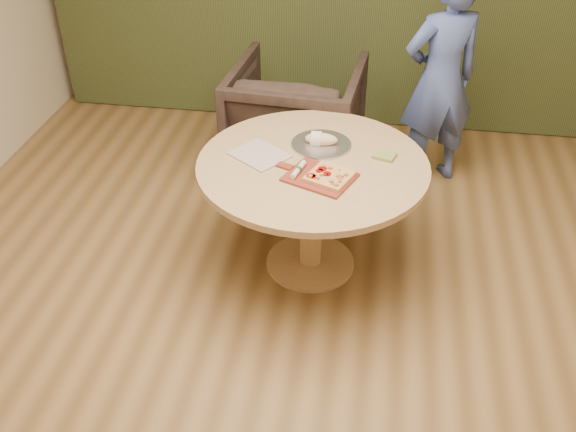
% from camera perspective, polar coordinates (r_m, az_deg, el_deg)
% --- Properties ---
extents(room_shell, '(5.04, 6.04, 2.84)m').
position_cam_1_polar(room_shell, '(2.61, -0.94, 7.79)').
color(room_shell, olive).
rests_on(room_shell, ground).
extents(pedestal_table, '(1.33, 1.33, 0.75)m').
position_cam_1_polar(pedestal_table, '(3.72, 2.17, 2.92)').
color(pedestal_table, tan).
rests_on(pedestal_table, ground).
extents(pizza_paddle, '(0.47, 0.39, 0.01)m').
position_cam_1_polar(pizza_paddle, '(3.51, 2.70, 3.51)').
color(pizza_paddle, maroon).
rests_on(pizza_paddle, pedestal_table).
extents(flatbread_pizza, '(0.29, 0.29, 0.04)m').
position_cam_1_polar(flatbread_pizza, '(3.48, 3.70, 3.56)').
color(flatbread_pizza, '#E29D58').
rests_on(flatbread_pizza, pizza_paddle).
extents(cutlery_roll, '(0.07, 0.20, 0.03)m').
position_cam_1_polar(cutlery_roll, '(3.52, 0.93, 4.15)').
color(cutlery_roll, beige).
rests_on(cutlery_roll, pizza_paddle).
extents(newspaper, '(0.39, 0.38, 0.01)m').
position_cam_1_polar(newspaper, '(3.71, -2.53, 5.45)').
color(newspaper, silver).
rests_on(newspaper, pedestal_table).
extents(serving_tray, '(0.36, 0.36, 0.02)m').
position_cam_1_polar(serving_tray, '(3.81, 2.96, 6.36)').
color(serving_tray, silver).
rests_on(serving_tray, pedestal_table).
extents(bread_roll, '(0.19, 0.09, 0.09)m').
position_cam_1_polar(bread_roll, '(3.80, 2.85, 6.85)').
color(bread_roll, '#DCB786').
rests_on(bread_roll, serving_tray).
extents(green_packet, '(0.15, 0.13, 0.02)m').
position_cam_1_polar(green_packet, '(3.73, 8.57, 5.32)').
color(green_packet, olive).
rests_on(green_packet, pedestal_table).
extents(armchair, '(0.98, 0.93, 0.94)m').
position_cam_1_polar(armchair, '(4.81, 0.76, 9.08)').
color(armchair, black).
rests_on(armchair, ground).
extents(person_standing, '(0.69, 0.59, 1.59)m').
position_cam_1_polar(person_standing, '(4.68, 13.38, 11.69)').
color(person_standing, '#435696').
rests_on(person_standing, ground).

